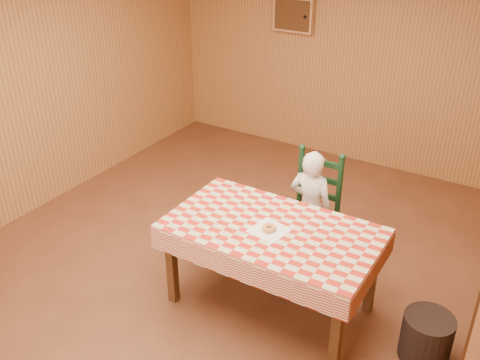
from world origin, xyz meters
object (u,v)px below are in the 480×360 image
dining_table (272,236)px  ladder_chair (313,211)px  seated_child (310,209)px  storage_bin (426,337)px

dining_table → ladder_chair: (0.00, 0.79, -0.18)m
dining_table → seated_child: 0.74m
dining_table → seated_child: bearing=90.0°
ladder_chair → seated_child: size_ratio=0.96×
ladder_chair → dining_table: bearing=-90.0°
seated_child → storage_bin: 1.45m
dining_table → storage_bin: (1.25, 0.09, -0.50)m
ladder_chair → storage_bin: 1.46m
dining_table → storage_bin: bearing=4.3°
storage_bin → dining_table: bearing=-175.7°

